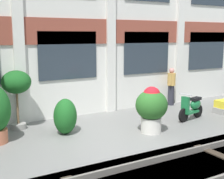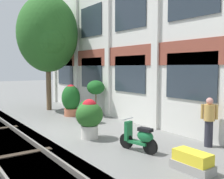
# 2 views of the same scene
# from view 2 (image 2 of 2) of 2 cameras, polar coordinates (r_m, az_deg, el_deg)

# --- Properties ---
(ground_plane) EXTENTS (80.00, 80.00, 0.00)m
(ground_plane) POSITION_cam_2_polar(r_m,az_deg,el_deg) (10.91, -8.84, -8.79)
(ground_plane) COLOR slate
(apartment_facade) EXTENTS (17.66, 0.64, 8.39)m
(apartment_facade) POSITION_cam_2_polar(r_m,az_deg,el_deg) (12.50, 4.77, 12.24)
(apartment_facade) COLOR silver
(apartment_facade) RESTS_ON ground
(rail_tracks) EXTENTS (25.30, 2.80, 0.43)m
(rail_tracks) POSITION_cam_2_polar(r_m,az_deg,el_deg) (10.10, -22.68, -11.03)
(rail_tracks) COLOR #4C473F
(rail_tracks) RESTS_ON ground
(broadleaf_tree) EXTENTS (3.73, 3.55, 6.79)m
(broadleaf_tree) POSITION_cam_2_polar(r_m,az_deg,el_deg) (16.20, -13.83, 11.36)
(broadleaf_tree) COLOR brown
(broadleaf_tree) RESTS_ON ground
(potted_plant_terracotta_small) EXTENTS (0.92, 0.92, 1.89)m
(potted_plant_terracotta_small) POSITION_cam_2_polar(r_m,az_deg,el_deg) (13.57, -3.55, 0.06)
(potted_plant_terracotta_small) COLOR gray
(potted_plant_terracotta_small) RESTS_ON ground
(potted_plant_glazed_jar) EXTENTS (0.97, 0.97, 1.66)m
(potted_plant_glazed_jar) POSITION_cam_2_polar(r_m,az_deg,el_deg) (13.93, -8.93, -2.02)
(potted_plant_glazed_jar) COLOR #B76647
(potted_plant_glazed_jar) RESTS_ON ground
(potted_plant_square_trough) EXTENTS (1.06, 0.54, 0.51)m
(potted_plant_square_trough) POSITION_cam_2_polar(r_m,az_deg,el_deg) (6.99, 17.09, -14.83)
(potted_plant_square_trough) COLOR gray
(potted_plant_square_trough) RESTS_ON ground
(potted_plant_stone_basin) EXTENTS (0.98, 0.98, 1.43)m
(potted_plant_stone_basin) POSITION_cam_2_polar(r_m,az_deg,el_deg) (9.49, -4.94, -5.83)
(potted_plant_stone_basin) COLOR beige
(potted_plant_stone_basin) RESTS_ON ground
(scooter_second_parked) EXTENTS (1.37, 0.58, 0.98)m
(scooter_second_parked) POSITION_cam_2_polar(r_m,az_deg,el_deg) (8.12, 6.04, -10.39)
(scooter_second_parked) COLOR black
(scooter_second_parked) RESTS_ON ground
(resident_by_doorway) EXTENTS (0.42, 0.38, 1.60)m
(resident_by_doorway) POSITION_cam_2_polar(r_m,az_deg,el_deg) (9.05, 20.37, -6.36)
(resident_by_doorway) COLOR #282833
(resident_by_doorway) RESTS_ON ground
(topiary_hedge) EXTENTS (1.08, 1.15, 1.07)m
(topiary_hedge) POSITION_cam_2_polar(r_m,az_deg,el_deg) (12.12, -5.41, -4.78)
(topiary_hedge) COLOR #19561E
(topiary_hedge) RESTS_ON ground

